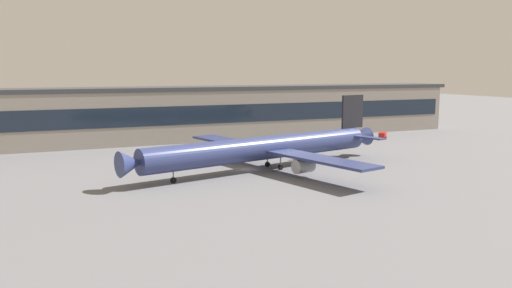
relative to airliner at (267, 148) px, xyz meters
name	(u,v)px	position (x,y,z in m)	size (l,w,h in m)	color
ground_plane	(247,169)	(-3.95, 1.64, -4.64)	(600.00, 600.00, 0.00)	slate
terminal_building	(182,114)	(-3.95, 52.05, 3.42)	(188.61, 15.89, 16.07)	gray
airliner	(267,148)	(0.00, 0.00, 0.00)	(63.76, 55.50, 15.03)	navy
pushback_tractor	(322,138)	(33.38, 32.87, -3.59)	(3.12, 5.06, 1.75)	#2651A5
follow_me_car	(383,135)	(54.01, 31.23, -3.55)	(4.48, 4.43, 1.85)	red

